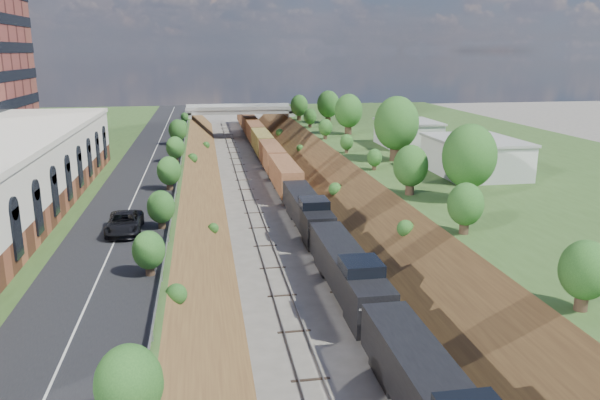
# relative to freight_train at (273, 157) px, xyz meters

# --- Properties ---
(platform_right) EXTENTS (44.00, 180.00, 5.00)m
(platform_right) POSITION_rel_freight_train_xyz_m (30.40, -20.80, -0.03)
(platform_right) COLOR #355121
(platform_right) RESTS_ON ground
(embankment_left) EXTENTS (10.00, 180.00, 10.00)m
(embankment_left) POSITION_rel_freight_train_xyz_m (-13.60, -20.80, -2.53)
(embankment_left) COLOR brown
(embankment_left) RESTS_ON ground
(embankment_right) EXTENTS (10.00, 180.00, 10.00)m
(embankment_right) POSITION_rel_freight_train_xyz_m (8.40, -20.80, -2.53)
(embankment_right) COLOR brown
(embankment_right) RESTS_ON ground
(rail_left_track) EXTENTS (1.58, 180.00, 0.18)m
(rail_left_track) POSITION_rel_freight_train_xyz_m (-5.20, -20.80, -2.44)
(rail_left_track) COLOR gray
(rail_left_track) RESTS_ON ground
(rail_right_track) EXTENTS (1.58, 180.00, 0.18)m
(rail_right_track) POSITION_rel_freight_train_xyz_m (0.00, -20.80, -2.44)
(rail_right_track) COLOR gray
(rail_right_track) RESTS_ON ground
(road) EXTENTS (8.00, 180.00, 0.10)m
(road) POSITION_rel_freight_train_xyz_m (-18.10, -20.80, 2.52)
(road) COLOR black
(road) RESTS_ON platform_left
(guardrail) EXTENTS (0.10, 171.00, 0.70)m
(guardrail) POSITION_rel_freight_train_xyz_m (-14.00, -21.00, 3.02)
(guardrail) COLOR #99999E
(guardrail) RESTS_ON platform_left
(overpass) EXTENTS (24.50, 8.30, 7.40)m
(overpass) POSITION_rel_freight_train_xyz_m (-2.60, 41.20, 2.39)
(overpass) COLOR gray
(overpass) RESTS_ON ground
(white_building_near) EXTENTS (9.00, 12.00, 4.00)m
(white_building_near) POSITION_rel_freight_train_xyz_m (20.90, -28.80, 4.47)
(white_building_near) COLOR silver
(white_building_near) RESTS_ON platform_right
(white_building_far) EXTENTS (8.00, 10.00, 3.60)m
(white_building_far) POSITION_rel_freight_train_xyz_m (20.40, -6.80, 4.27)
(white_building_far) COLOR silver
(white_building_far) RESTS_ON platform_right
(tree_right_large) EXTENTS (5.25, 5.25, 7.61)m
(tree_right_large) POSITION_rel_freight_train_xyz_m (14.40, -40.80, 6.85)
(tree_right_large) COLOR #473323
(tree_right_large) RESTS_ON platform_right
(tree_left_crest) EXTENTS (2.45, 2.45, 3.55)m
(tree_left_crest) POSITION_rel_freight_train_xyz_m (-14.40, -60.80, 4.51)
(tree_left_crest) COLOR #473323
(tree_left_crest) RESTS_ON platform_left
(freight_train) EXTENTS (2.92, 149.19, 4.55)m
(freight_train) POSITION_rel_freight_train_xyz_m (0.00, 0.00, 0.00)
(freight_train) COLOR black
(freight_train) RESTS_ON ground
(suv) EXTENTS (2.81, 5.91, 1.63)m
(suv) POSITION_rel_freight_train_xyz_m (-17.57, -46.39, 3.38)
(suv) COLOR black
(suv) RESTS_ON road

